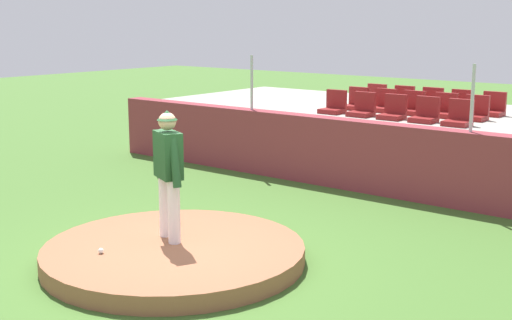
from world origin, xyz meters
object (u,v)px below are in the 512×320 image
(stadium_chair_1, at_px, (363,109))
(stadium_chair_8, at_px, (444,110))
(baseball, at_px, (101,251))
(stadium_chair_12, at_px, (431,103))
(stadium_chair_9, at_px, (475,112))
(stadium_chair_5, at_px, (356,102))
(fielding_glove, at_px, (171,222))
(stadium_chair_2, at_px, (393,111))
(stadium_chair_4, at_px, (459,117))
(stadium_chair_7, at_px, (412,107))
(stadium_chair_10, at_px, (375,99))
(stadium_chair_11, at_px, (402,101))
(stadium_chair_0, at_px, (334,106))
(stadium_chair_14, at_px, (493,108))
(pitcher, at_px, (168,166))
(stadium_chair_13, at_px, (460,106))
(stadium_chair_3, at_px, (425,114))
(stadium_chair_6, at_px, (384,105))

(stadium_chair_1, relative_size, stadium_chair_8, 1.00)
(baseball, xyz_separation_m, stadium_chair_12, (0.50, 8.97, 1.16))
(stadium_chair_9, distance_m, stadium_chair_12, 1.66)
(stadium_chair_5, height_order, stadium_chair_8, same)
(fielding_glove, bearing_deg, stadium_chair_2, -10.75)
(stadium_chair_4, height_order, stadium_chair_9, same)
(stadium_chair_7, xyz_separation_m, stadium_chair_10, (-1.39, 0.90, 0.00))
(stadium_chair_12, bearing_deg, stadium_chair_11, 1.90)
(stadium_chair_10, bearing_deg, stadium_chair_0, 89.44)
(stadium_chair_2, distance_m, stadium_chair_5, 1.64)
(stadium_chair_2, distance_m, stadium_chair_14, 2.26)
(baseball, bearing_deg, stadium_chair_7, 86.55)
(stadium_chair_2, distance_m, stadium_chair_11, 1.94)
(pitcher, xyz_separation_m, stadium_chair_13, (0.92, 7.93, 0.14))
(stadium_chair_0, xyz_separation_m, stadium_chair_9, (2.80, 0.87, 0.00))
(stadium_chair_3, height_order, stadium_chair_6, same)
(stadium_chair_2, relative_size, stadium_chair_3, 1.00)
(fielding_glove, relative_size, stadium_chair_6, 0.60)
(stadium_chair_9, bearing_deg, stadium_chair_2, 33.34)
(stadium_chair_9, bearing_deg, stadium_chair_5, 0.19)
(stadium_chair_5, bearing_deg, stadium_chair_1, 127.02)
(stadium_chair_2, bearing_deg, stadium_chair_0, -0.97)
(stadium_chair_0, bearing_deg, pitcher, 101.07)
(baseball, xyz_separation_m, stadium_chair_3, (1.21, 7.16, 1.16))
(stadium_chair_11, distance_m, stadium_chair_12, 0.69)
(stadium_chair_10, bearing_deg, stadium_chair_8, 157.22)
(stadium_chair_6, bearing_deg, stadium_chair_12, -127.52)
(baseball, distance_m, stadium_chair_6, 8.16)
(pitcher, relative_size, stadium_chair_1, 3.65)
(stadium_chair_9, bearing_deg, stadium_chair_11, -23.68)
(stadium_chair_4, xyz_separation_m, stadium_chair_9, (-0.03, 0.92, 0.00))
(baseball, relative_size, stadium_chair_4, 0.15)
(baseball, height_order, stadium_chair_0, stadium_chair_0)
(stadium_chair_10, relative_size, stadium_chair_11, 1.00)
(stadium_chair_10, bearing_deg, pitcher, 98.51)
(stadium_chair_8, bearing_deg, stadium_chair_0, 22.98)
(fielding_glove, height_order, stadium_chair_4, stadium_chair_4)
(pitcher, distance_m, baseball, 1.45)
(stadium_chair_3, height_order, stadium_chair_4, same)
(stadium_chair_13, bearing_deg, stadium_chair_9, 127.49)
(stadium_chair_9, bearing_deg, fielding_glove, 72.56)
(stadium_chair_11, bearing_deg, stadium_chair_3, 127.94)
(baseball, distance_m, stadium_chair_10, 9.07)
(pitcher, relative_size, fielding_glove, 6.08)
(stadium_chair_6, bearing_deg, stadium_chair_5, 3.72)
(stadium_chair_8, bearing_deg, stadium_chair_10, -22.78)
(stadium_chair_9, bearing_deg, baseball, 76.85)
(stadium_chair_13, height_order, stadium_chair_14, same)
(pitcher, height_order, stadium_chair_14, pitcher)
(stadium_chair_14, bearing_deg, stadium_chair_6, 21.94)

